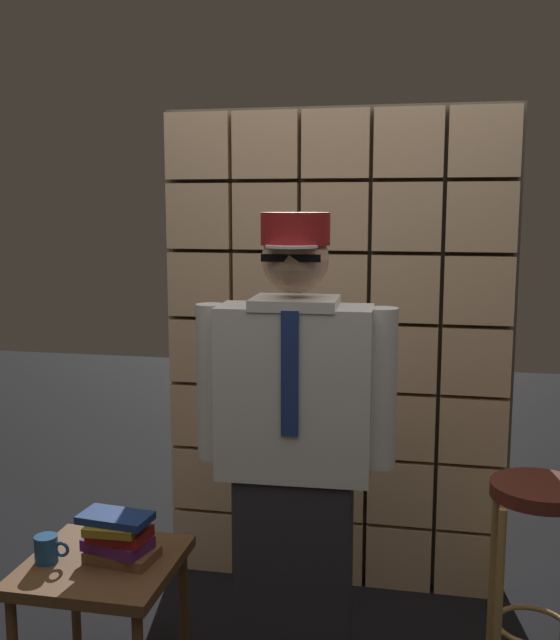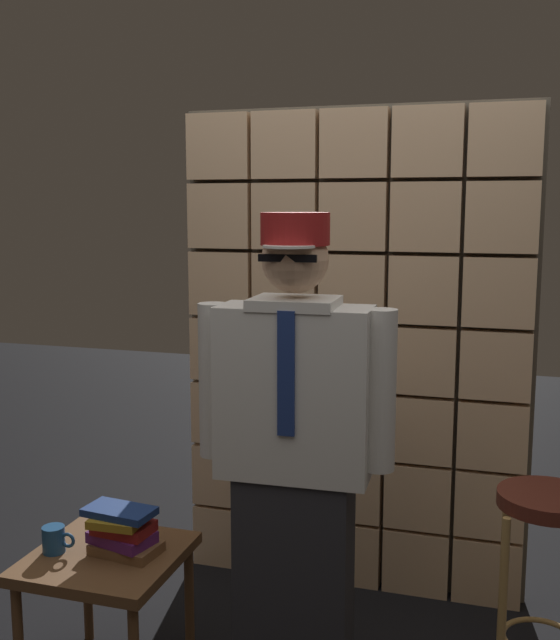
# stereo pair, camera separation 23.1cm
# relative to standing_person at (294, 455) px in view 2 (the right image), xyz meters

# --- Properties ---
(glass_block_wall) EXTENTS (1.55, 0.10, 2.17)m
(glass_block_wall) POSITION_rel_standing_person_xyz_m (0.02, 0.86, 0.18)
(glass_block_wall) COLOR #E0B78C
(glass_block_wall) RESTS_ON ground
(standing_person) EXTENTS (0.68, 0.29, 1.70)m
(standing_person) POSITION_rel_standing_person_xyz_m (0.00, 0.00, 0.00)
(standing_person) COLOR #28282D
(standing_person) RESTS_ON ground
(bar_stool) EXTENTS (0.34, 0.34, 0.76)m
(bar_stool) POSITION_rel_standing_person_xyz_m (0.83, 0.23, -0.32)
(bar_stool) COLOR #592319
(bar_stool) RESTS_ON ground
(side_table) EXTENTS (0.52, 0.52, 0.50)m
(side_table) POSITION_rel_standing_person_xyz_m (-0.66, -0.12, -0.45)
(side_table) COLOR brown
(side_table) RESTS_ON ground
(book_stack) EXTENTS (0.27, 0.19, 0.17)m
(book_stack) POSITION_rel_standing_person_xyz_m (-0.60, -0.11, -0.31)
(book_stack) COLOR brown
(book_stack) RESTS_ON side_table
(coffee_mug) EXTENTS (0.13, 0.08, 0.09)m
(coffee_mug) POSITION_rel_standing_person_xyz_m (-0.84, -0.17, -0.34)
(coffee_mug) COLOR navy
(coffee_mug) RESTS_ON side_table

